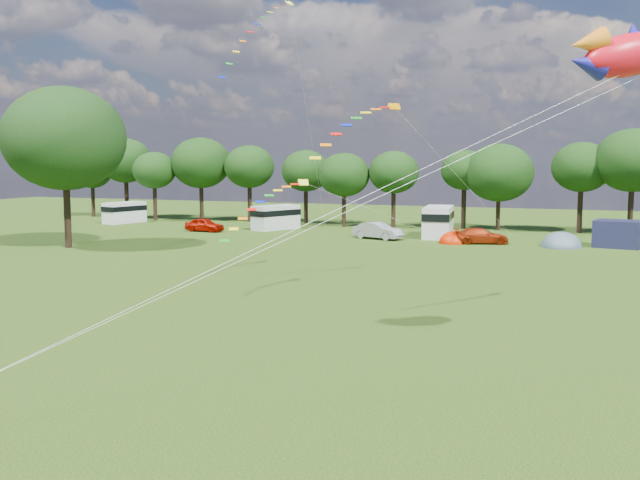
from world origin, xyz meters
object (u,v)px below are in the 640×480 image
(car_a, at_px, (205,225))
(campervan_b, at_px, (276,217))
(big_tree, at_px, (64,139))
(campervan_a, at_px, (124,212))
(fish_kite, at_px, (622,54))
(car_c, at_px, (481,236))
(tent_orange, at_px, (453,243))
(tent_greyblue, at_px, (561,247))
(car_b, at_px, (378,231))
(campervan_c, at_px, (438,221))

(car_a, distance_m, campervan_b, 7.46)
(big_tree, xyz_separation_m, car_a, (3.99, 15.53, -8.32))
(campervan_a, height_order, fish_kite, fish_kite)
(car_c, distance_m, campervan_a, 41.72)
(car_a, bearing_deg, campervan_b, -48.74)
(tent_orange, height_order, tent_greyblue, tent_greyblue)
(campervan_b, height_order, tent_orange, campervan_b)
(car_b, relative_size, tent_greyblue, 1.16)
(campervan_a, distance_m, tent_greyblue, 48.33)
(big_tree, height_order, tent_greyblue, big_tree)
(campervan_b, relative_size, tent_orange, 1.96)
(car_b, relative_size, campervan_b, 0.78)
(big_tree, bearing_deg, campervan_b, 63.72)
(campervan_b, bearing_deg, tent_orange, -81.45)
(car_c, relative_size, tent_greyblue, 1.20)
(car_c, height_order, campervan_b, campervan_b)
(big_tree, distance_m, fish_kite, 46.75)
(car_c, bearing_deg, campervan_b, 58.37)
(car_a, bearing_deg, big_tree, 169.45)
(car_c, xyz_separation_m, tent_greyblue, (6.65, 0.03, -0.66))
(big_tree, distance_m, car_c, 36.11)
(car_c, bearing_deg, fish_kite, 175.90)
(tent_orange, bearing_deg, car_b, 174.42)
(car_b, bearing_deg, tent_orange, -78.69)
(car_a, height_order, tent_orange, car_a)
(car_a, relative_size, tent_orange, 1.46)
(tent_orange, bearing_deg, fish_kite, -71.99)
(tent_orange, bearing_deg, car_a, 177.89)
(big_tree, height_order, car_a, big_tree)
(car_a, xyz_separation_m, tent_orange, (25.45, -0.94, -0.67))
(big_tree, distance_m, tent_orange, 34.07)
(fish_kite, bearing_deg, campervan_b, 93.86)
(tent_greyblue, relative_size, fish_kite, 0.95)
(big_tree, height_order, car_c, big_tree)
(car_b, height_order, tent_orange, car_b)
(car_c, xyz_separation_m, campervan_b, (-21.89, 5.07, 0.68))
(car_b, xyz_separation_m, fish_kite, (18.93, -37.13, 10.01))
(tent_orange, height_order, fish_kite, fish_kite)
(car_c, relative_size, fish_kite, 1.14)
(car_b, bearing_deg, fish_kite, -136.09)
(campervan_a, height_order, tent_orange, campervan_a)
(campervan_c, xyz_separation_m, tent_orange, (2.21, -4.27, -1.54))
(car_a, relative_size, tent_greyblue, 1.11)
(big_tree, distance_m, car_a, 18.07)
(big_tree, bearing_deg, car_a, 75.58)
(campervan_c, distance_m, tent_greyblue, 11.95)
(campervan_b, xyz_separation_m, tent_greyblue, (28.54, -5.04, -1.34))
(car_c, bearing_deg, campervan_a, 63.39)
(campervan_c, bearing_deg, fish_kite, -167.05)
(car_a, distance_m, car_b, 18.36)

